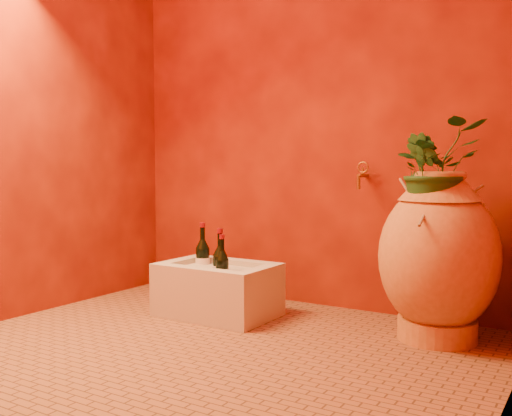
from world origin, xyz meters
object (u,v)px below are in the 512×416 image
Objects in this scene: stone_basin at (218,291)px; wine_bottle_a at (222,271)px; amphora at (438,257)px; wine_bottle_c at (203,260)px; wall_tap at (362,174)px; wine_bottle_b at (220,268)px.

stone_basin is 2.05× the size of wine_bottle_a.
amphora reaches higher than wine_bottle_c.
wall_tap reaches higher than wine_bottle_c.
wine_bottle_c is at bearing 146.45° from wine_bottle_b.
wine_bottle_b is (0.06, -0.07, 0.14)m from stone_basin.
amphora is 5.23× the size of wall_tap.
wine_bottle_a is 0.03m from wine_bottle_b.
stone_basin is 0.17m from wine_bottle_b.
wine_bottle_a is (0.09, -0.08, 0.13)m from stone_basin.
wine_bottle_c reaches higher than wine_bottle_a.
wall_tap is at bearing 151.40° from amphora.
wine_bottle_c is 1.05m from wall_tap.
wine_bottle_c is 2.22× the size of wall_tap.
wall_tap is at bearing 40.66° from wine_bottle_b.
amphora is 2.35× the size of wine_bottle_c.
wine_bottle_a is 0.31m from wine_bottle_c.
wall_tap is (0.61, 0.52, 0.51)m from wine_bottle_b.
wine_bottle_b is 2.18× the size of wall_tap.
wine_bottle_c is (-1.34, -0.09, -0.12)m from amphora.
wine_bottle_c is (-0.17, 0.09, 0.15)m from stone_basin.
wine_bottle_b reaches higher than stone_basin.
wine_bottle_c is at bearing -176.03° from amphora.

